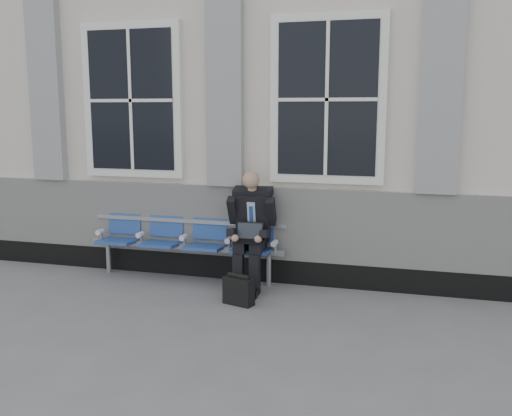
% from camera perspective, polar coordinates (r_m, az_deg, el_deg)
% --- Properties ---
extents(ground, '(70.00, 70.00, 0.00)m').
position_cam_1_polar(ground, '(5.82, 1.02, -11.70)').
color(ground, slate).
rests_on(ground, ground).
extents(station_building, '(14.40, 4.40, 4.49)m').
position_cam_1_polar(station_building, '(8.82, 6.74, 10.30)').
color(station_building, beige).
rests_on(station_building, ground).
extents(bench, '(2.60, 0.47, 0.91)m').
position_cam_1_polar(bench, '(7.30, -7.06, -2.80)').
color(bench, '#9EA0A3').
rests_on(bench, ground).
extents(businessman, '(0.58, 0.78, 1.42)m').
position_cam_1_polar(businessman, '(6.83, -0.47, -1.74)').
color(businessman, black).
rests_on(businessman, ground).
extents(briefcase, '(0.37, 0.24, 0.35)m').
position_cam_1_polar(briefcase, '(6.37, -1.75, -8.23)').
color(briefcase, black).
rests_on(briefcase, ground).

